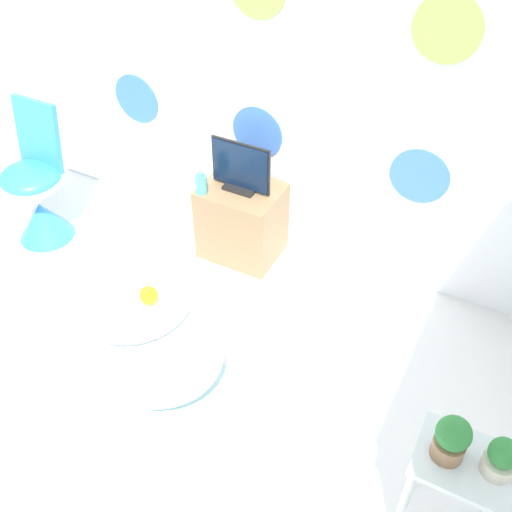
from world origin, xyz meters
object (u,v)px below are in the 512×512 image
Objects in this scene: bathtub at (141,338)px; chair at (39,199)px; potted_plant_left at (452,439)px; potted_plant_right at (502,458)px; tv at (241,169)px; vase at (201,184)px.

chair is at bearing 152.75° from bathtub.
potted_plant_left is at bearing -15.05° from chair.
potted_plant_right is at bearing -2.05° from bathtub.
tv is at bearing 92.27° from bathtub.
potted_plant_left is 1.21× the size of potted_plant_right.
tv reaches higher than vase.
chair reaches higher than potted_plant_left.
bathtub is 1.12m from tv.
tv reaches higher than potted_plant_left.
potted_plant_right is (1.61, -0.06, 0.30)m from bathtub.
potted_plant_left is (1.66, -1.02, 0.08)m from vase.
bathtub is 1.40m from chair.
bathtub is at bearing -76.54° from vase.
potted_plant_left is at bearing -38.07° from tv.
chair is 6.57× the size of vase.
chair reaches higher than tv.
bathtub is at bearing -87.73° from tv.
vase is at bearing 16.52° from chair.
vase is 2.09m from potted_plant_right.
tv is (1.20, 0.44, 0.33)m from chair.
vase is 0.82× the size of potted_plant_right.
potted_plant_right is at bearing -28.58° from vase.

